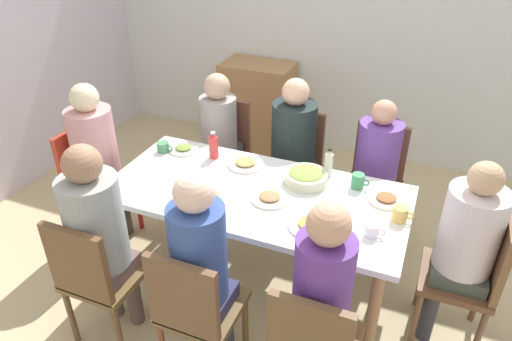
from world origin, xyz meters
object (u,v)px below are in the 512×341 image
person_2 (98,229)px  plate_5 (386,199)px  chair_1 (224,147)px  cup_4 (163,147)px  plate_2 (245,164)px  plate_4 (210,198)px  chair_6 (474,273)px  person_6 (466,240)px  chair_4 (296,161)px  cup_0 (358,181)px  person_0 (322,298)px  chair_3 (195,308)px  plate_1 (184,149)px  cup_3 (400,214)px  person_3 (200,262)px  person_4 (293,140)px  person_1 (218,131)px  cup_2 (203,181)px  bottle_0 (329,163)px  person_7 (96,152)px  cup_1 (372,230)px  bottle_1 (214,146)px  person_5 (376,162)px  dining_table (256,202)px  chair_2 (96,275)px  chair_5 (375,177)px  plate_3 (270,198)px  chair_7 (92,178)px  side_cabinet (258,106)px  bowl_0 (306,177)px

person_2 → plate_5: (1.40, 0.93, -0.03)m
chair_1 → cup_4: (-0.19, -0.60, 0.26)m
plate_2 → plate_4: same height
chair_6 → person_6: (-0.09, 0.00, 0.21)m
chair_4 → cup_0: bearing=-43.0°
person_0 → chair_3: 0.68m
plate_1 → cup_3: bearing=-9.5°
chair_1 → person_3: (0.63, -1.56, 0.24)m
chair_1 → person_4: bearing=-8.0°
person_4 → plate_1: (-0.69, -0.44, 0.01)m
person_1 → cup_2: size_ratio=9.34×
person_1 → bottle_0: 1.07m
person_7 → cup_4: 0.48m
person_3 → person_6: size_ratio=1.05×
cup_1 → bottle_1: bottle_1 is taller
person_5 → chair_6: bearing=-46.5°
chair_3 → person_7: size_ratio=0.71×
chair_3 → dining_table: bearing=90.0°
person_5 → cup_4: bearing=-160.6°
person_6 → cup_4: 2.06m
cup_4 → bottle_0: bottle_0 is taller
cup_2 → chair_4: bearing=70.6°
cup_0 → cup_4: cup_0 is taller
chair_2 → cup_2: size_ratio=7.16×
person_2 → person_3: person_2 is taller
chair_5 → person_7: bearing=-156.2°
person_1 → plate_4: 1.02m
plate_3 → cup_3: size_ratio=1.90×
person_0 → plate_3: 0.85m
person_0 → person_5: 1.47m
chair_7 → plate_3: 1.46m
chair_4 → side_cabinet: size_ratio=1.00×
person_0 → chair_7: (-1.95, 0.73, -0.24)m
person_2 → cup_3: 1.69m
plate_5 → cup_1: bearing=-93.1°
chair_1 → chair_4: size_ratio=1.00×
person_6 → plate_5: 0.50m
plate_5 → cup_2: 1.14m
chair_6 → plate_1: size_ratio=4.29×
person_3 → bowl_0: 0.98m
chair_5 → bottle_0: 0.62m
side_cabinet → person_3: bearing=-73.9°
person_4 → plate_2: person_4 is taller
person_6 → cup_2: 1.56m
person_4 → chair_2: bearing=-112.0°
person_4 → bottle_0: 0.54m
dining_table → plate_5: size_ratio=8.61×
plate_1 → cup_4: 0.14m
person_7 → chair_7: bearing=180.0°
person_6 → cup_1: person_6 is taller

